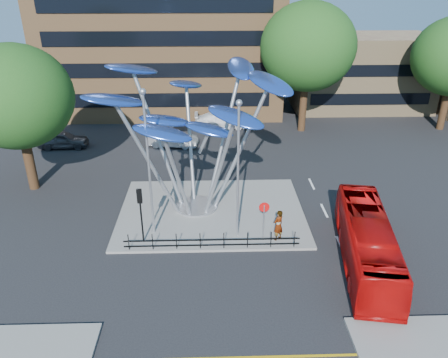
{
  "coord_description": "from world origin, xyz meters",
  "views": [
    {
      "loc": [
        -0.95,
        -19.01,
        14.54
      ],
      "look_at": [
        -0.25,
        4.0,
        3.41
      ],
      "focal_mm": 35.0,
      "sensor_mm": 36.0,
      "label": 1
    }
  ],
  "objects_px": {
    "tree_left": "(16,97)",
    "traffic_light_island": "(140,204)",
    "tree_right": "(308,47)",
    "pedestrian": "(278,225)",
    "street_lamp_right": "(238,159)",
    "red_bus": "(367,242)",
    "no_entry_sign_island": "(264,215)",
    "parked_car_right": "(221,120)",
    "parked_car_mid": "(173,139)",
    "parked_car_left": "(63,140)",
    "street_lamp_left": "(148,152)",
    "leaf_sculpture": "(193,109)"
  },
  "relations": [
    {
      "from": "tree_left",
      "to": "no_entry_sign_island",
      "type": "bearing_deg",
      "value": -25.07
    },
    {
      "from": "tree_right",
      "to": "street_lamp_right",
      "type": "xyz_separation_m",
      "value": [
        -7.5,
        -19.0,
        -2.94
      ]
    },
    {
      "from": "pedestrian",
      "to": "parked_car_left",
      "type": "xyz_separation_m",
      "value": [
        -17.1,
        15.53,
        -0.36
      ]
    },
    {
      "from": "traffic_light_island",
      "to": "red_bus",
      "type": "height_order",
      "value": "traffic_light_island"
    },
    {
      "from": "tree_right",
      "to": "parked_car_mid",
      "type": "bearing_deg",
      "value": -162.2
    },
    {
      "from": "street_lamp_left",
      "to": "parked_car_right",
      "type": "bearing_deg",
      "value": 76.89
    },
    {
      "from": "street_lamp_right",
      "to": "parked_car_left",
      "type": "height_order",
      "value": "street_lamp_right"
    },
    {
      "from": "street_lamp_left",
      "to": "tree_left",
      "type": "bearing_deg",
      "value": 145.62
    },
    {
      "from": "pedestrian",
      "to": "parked_car_left",
      "type": "distance_m",
      "value": 23.1
    },
    {
      "from": "tree_right",
      "to": "street_lamp_left",
      "type": "bearing_deg",
      "value": -124.05
    },
    {
      "from": "street_lamp_right",
      "to": "parked_car_left",
      "type": "bearing_deg",
      "value": 134.44
    },
    {
      "from": "pedestrian",
      "to": "parked_car_mid",
      "type": "xyz_separation_m",
      "value": [
        -7.32,
        15.5,
        -0.36
      ]
    },
    {
      "from": "tree_right",
      "to": "parked_car_left",
      "type": "distance_m",
      "value": 23.74
    },
    {
      "from": "leaf_sculpture",
      "to": "parked_car_left",
      "type": "height_order",
      "value": "leaf_sculpture"
    },
    {
      "from": "leaf_sculpture",
      "to": "pedestrian",
      "type": "height_order",
      "value": "leaf_sculpture"
    },
    {
      "from": "street_lamp_right",
      "to": "red_bus",
      "type": "bearing_deg",
      "value": -21.78
    },
    {
      "from": "tree_left",
      "to": "parked_car_left",
      "type": "relative_size",
      "value": 2.35
    },
    {
      "from": "leaf_sculpture",
      "to": "tree_left",
      "type": "bearing_deg",
      "value": 164.45
    },
    {
      "from": "street_lamp_right",
      "to": "traffic_light_island",
      "type": "height_order",
      "value": "street_lamp_right"
    },
    {
      "from": "red_bus",
      "to": "parked_car_left",
      "type": "height_order",
      "value": "red_bus"
    },
    {
      "from": "traffic_light_island",
      "to": "red_bus",
      "type": "xyz_separation_m",
      "value": [
        12.29,
        -2.21,
        -1.26
      ]
    },
    {
      "from": "tree_right",
      "to": "street_lamp_right",
      "type": "relative_size",
      "value": 1.46
    },
    {
      "from": "parked_car_left",
      "to": "tree_left",
      "type": "bearing_deg",
      "value": 179.35
    },
    {
      "from": "traffic_light_island",
      "to": "parked_car_right",
      "type": "height_order",
      "value": "traffic_light_island"
    },
    {
      "from": "tree_right",
      "to": "no_entry_sign_island",
      "type": "relative_size",
      "value": 4.94
    },
    {
      "from": "tree_left",
      "to": "street_lamp_left",
      "type": "distance_m",
      "value": 11.6
    },
    {
      "from": "parked_car_mid",
      "to": "traffic_light_island",
      "type": "bearing_deg",
      "value": -173.69
    },
    {
      "from": "leaf_sculpture",
      "to": "pedestrian",
      "type": "distance_m",
      "value": 8.66
    },
    {
      "from": "tree_left",
      "to": "parked_car_left",
      "type": "distance_m",
      "value": 10.05
    },
    {
      "from": "red_bus",
      "to": "parked_car_left",
      "type": "distance_m",
      "value": 27.9
    },
    {
      "from": "traffic_light_island",
      "to": "tree_right",
      "type": "bearing_deg",
      "value": 56.31
    },
    {
      "from": "street_lamp_left",
      "to": "parked_car_mid",
      "type": "height_order",
      "value": "street_lamp_left"
    },
    {
      "from": "parked_car_left",
      "to": "parked_car_mid",
      "type": "height_order",
      "value": "parked_car_left"
    },
    {
      "from": "street_lamp_right",
      "to": "parked_car_right",
      "type": "height_order",
      "value": "street_lamp_right"
    },
    {
      "from": "tree_left",
      "to": "leaf_sculpture",
      "type": "relative_size",
      "value": 0.81
    },
    {
      "from": "traffic_light_island",
      "to": "parked_car_left",
      "type": "relative_size",
      "value": 0.78
    },
    {
      "from": "red_bus",
      "to": "street_lamp_right",
      "type": "bearing_deg",
      "value": 167.71
    },
    {
      "from": "tree_left",
      "to": "street_lamp_right",
      "type": "bearing_deg",
      "value": -25.77
    },
    {
      "from": "tree_right",
      "to": "pedestrian",
      "type": "xyz_separation_m",
      "value": [
        -5.14,
        -19.5,
        -6.93
      ]
    },
    {
      "from": "no_entry_sign_island",
      "to": "parked_car_right",
      "type": "xyz_separation_m",
      "value": [
        -1.96,
        20.48,
        -1.05
      ]
    },
    {
      "from": "tree_right",
      "to": "street_lamp_left",
      "type": "xyz_separation_m",
      "value": [
        -12.5,
        -18.5,
        -2.68
      ]
    },
    {
      "from": "red_bus",
      "to": "parked_car_right",
      "type": "distance_m",
      "value": 23.85
    },
    {
      "from": "tree_left",
      "to": "pedestrian",
      "type": "xyz_separation_m",
      "value": [
        16.86,
        -7.5,
        -5.69
      ]
    },
    {
      "from": "tree_right",
      "to": "no_entry_sign_island",
      "type": "height_order",
      "value": "tree_right"
    },
    {
      "from": "parked_car_left",
      "to": "parked_car_mid",
      "type": "xyz_separation_m",
      "value": [
        9.78,
        -0.03,
        -0.0
      ]
    },
    {
      "from": "traffic_light_island",
      "to": "red_bus",
      "type": "relative_size",
      "value": 0.35
    },
    {
      "from": "tree_left",
      "to": "traffic_light_island",
      "type": "height_order",
      "value": "tree_left"
    },
    {
      "from": "street_lamp_right",
      "to": "parked_car_right",
      "type": "xyz_separation_m",
      "value": [
        -0.46,
        20.0,
        -4.33
      ]
    },
    {
      "from": "traffic_light_island",
      "to": "leaf_sculpture",
      "type": "bearing_deg",
      "value": 54.96
    },
    {
      "from": "leaf_sculpture",
      "to": "traffic_light_island",
      "type": "xyz_separation_m",
      "value": [
        -2.93,
        -4.18,
        -4.26
      ]
    }
  ]
}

